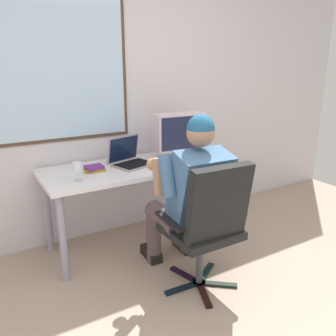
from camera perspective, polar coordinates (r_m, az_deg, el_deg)
The scene contains 8 objects.
wall_rear at distance 3.22m, azimuth -9.65°, elevation 11.64°, with size 5.93×0.08×2.57m.
desk at distance 3.03m, azimuth -4.94°, elevation -1.00°, with size 1.63×0.66×0.73m.
office_chair at distance 2.37m, azimuth 6.77°, elevation -8.66°, with size 0.57×0.56×0.98m.
person_seated at distance 2.52m, azimuth 3.67°, elevation -4.44°, with size 0.54×0.77×1.26m.
crt_monitor at distance 3.18m, azimuth 1.82°, elevation 5.92°, with size 0.48×0.20×0.41m.
laptop at distance 3.01m, azimuth -6.42°, elevation 1.79°, with size 0.39×0.37×0.24m.
wine_glass at distance 2.64m, azimuth -14.68°, elevation 0.05°, with size 0.07×0.07×0.14m.
book_stack at distance 2.88m, azimuth -12.05°, elevation -0.07°, with size 0.19×0.15×0.05m.
Camera 1 is at (-1.17, -1.00, 1.58)m, focal length 36.96 mm.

